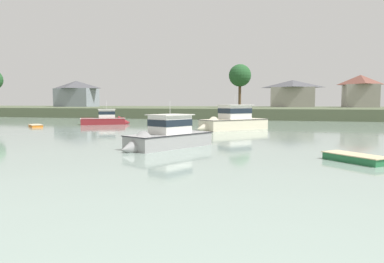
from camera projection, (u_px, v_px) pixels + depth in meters
far_shore_bank at (238, 111)px, 87.94m from camera, size 205.32×50.23×2.00m
cruiser_maroon at (108, 121)px, 50.56m from camera, size 7.10×5.55×4.28m
dinghy_orange at (36, 126)px, 45.18m from camera, size 3.12×2.96×0.44m
dinghy_green at (355, 159)px, 18.45m from camera, size 3.25×3.28×0.57m
cruiser_cream at (229, 124)px, 40.40m from camera, size 8.25×8.69×5.10m
cruiser_grey at (163, 140)px, 24.05m from camera, size 5.37×7.51×4.08m
shore_tree_inland_a at (240, 76)px, 85.65m from camera, size 5.44×5.44×10.51m
cottage_behind_trees at (77, 93)px, 101.79m from camera, size 11.69×7.58×7.46m
cottage_eastern at (360, 91)px, 87.24m from camera, size 7.94×9.67×8.03m
cottage_hillside at (292, 93)px, 95.13m from camera, size 12.03×9.56×7.24m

